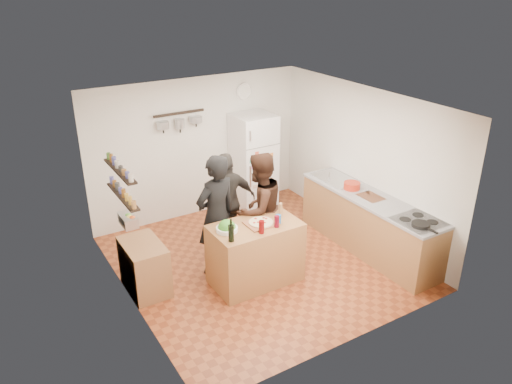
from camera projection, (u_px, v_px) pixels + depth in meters
room_shell at (246, 179)px, 7.52m from camera, size 4.20×4.20×4.20m
prep_island at (255, 253)px, 7.09m from camera, size 1.25×0.72×0.91m
pizza_board at (261, 223)px, 6.92m from camera, size 0.42×0.34×0.02m
pizza at (261, 222)px, 6.91m from camera, size 0.34×0.34×0.02m
salad_bowl at (227, 229)px, 6.73m from camera, size 0.29×0.29×0.06m
wine_bottle at (231, 233)px, 6.45m from camera, size 0.08×0.08×0.23m
wine_glass_near at (261, 227)px, 6.65m from camera, size 0.07×0.07×0.18m
wine_glass_far at (277, 221)px, 6.82m from camera, size 0.07×0.07×0.17m
pepper_mill at (280, 211)px, 7.12m from camera, size 0.05×0.05×0.17m
salt_canister at (278, 219)px, 6.92m from camera, size 0.08×0.08×0.13m
person_left at (216, 216)px, 7.14m from camera, size 0.74×0.56×1.84m
person_center at (259, 209)px, 7.44m from camera, size 1.00×0.86×1.75m
person_back at (228, 202)px, 7.83m from camera, size 0.98×0.49×1.61m
counter_run at (368, 224)px, 7.92m from camera, size 0.63×2.63×0.90m
stove_top at (419, 222)px, 6.99m from camera, size 0.60×0.62×0.02m
skillet at (421, 225)px, 6.84m from camera, size 0.25×0.25×0.05m
sink at (336, 179)px, 8.39m from camera, size 0.50×0.80×0.03m
cutting_board at (371, 197)px, 7.74m from camera, size 0.30×0.40×0.02m
red_bowl at (352, 186)px, 7.99m from camera, size 0.26×0.26×0.11m
fridge at (254, 162)px, 9.18m from camera, size 0.70×0.68×1.80m
wall_clock at (244, 91)px, 8.92m from camera, size 0.30×0.03×0.30m
spice_shelf_lower at (123, 196)px, 6.36m from camera, size 0.12×1.00×0.02m
spice_shelf_upper at (120, 171)px, 6.21m from camera, size 0.12×1.00×0.02m
produce_basket at (128, 220)px, 6.51m from camera, size 0.18×0.35×0.14m
side_table at (145, 267)px, 6.93m from camera, size 0.50×0.80×0.73m
pot_rack at (179, 113)px, 8.33m from camera, size 0.90×0.04×0.04m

